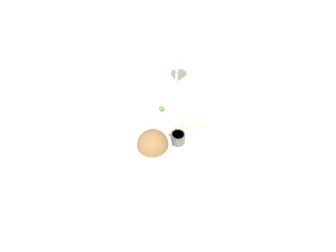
{
  "coord_description": "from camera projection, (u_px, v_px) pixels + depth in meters",
  "views": [
    {
      "loc": [
        -0.01,
        -0.6,
        0.7
      ],
      "look_at": [
        0.0,
        0.0,
        0.03
      ],
      "focal_mm": 28.0,
      "sensor_mm": 36.0,
      "label": 1
    }
  ],
  "objects": [
    {
      "name": "ground_plane",
      "position": [
        168.0,
        132.0,
        0.92
      ],
      "size": [
        4.0,
        4.0,
        0.0
      ],
      "primitive_type": "plane",
      "color": "beige"
    },
    {
      "name": "dinner_plate",
      "position": [
        168.0,
        131.0,
        0.92
      ],
      "size": [
        0.32,
        0.32,
        0.01
      ],
      "color": "white",
      "rests_on": "ground_plane"
    },
    {
      "name": "salad_bowl",
      "position": [
        153.0,
        148.0,
        0.8
      ],
      "size": [
        0.11,
        0.11,
        0.11
      ],
      "color": "white",
      "rests_on": "dinner_plate"
    },
    {
      "name": "sauce_ramekin",
      "position": [
        178.0,
        137.0,
        0.86
      ],
      "size": [
        0.05,
        0.05,
        0.04
      ],
      "color": "#4C4C4C",
      "rests_on": "dinner_plate"
    },
    {
      "name": "cheese_toast_near",
      "position": [
        163.0,
        126.0,
        0.91
      ],
      "size": [
        0.1,
        0.09,
        0.03
      ],
      "color": "#D1B27F",
      "rests_on": "dinner_plate"
    },
    {
      "name": "cheese_toast_far",
      "position": [
        192.0,
        121.0,
        0.92
      ],
      "size": [
        0.09,
        0.06,
        0.03
      ],
      "color": "#D1B27F",
      "rests_on": "dinner_plate"
    },
    {
      "name": "wine_glass",
      "position": [
        177.0,
        64.0,
        0.99
      ],
      "size": [
        0.07,
        0.07,
        0.17
      ],
      "color": "silver",
      "rests_on": "ground_plane"
    },
    {
      "name": "garnish",
      "position": [
        162.0,
        109.0,
        0.97
      ],
      "size": [
        0.02,
        0.02,
        0.02
      ],
      "color": "#477533",
      "rests_on": "dinner_plate"
    }
  ]
}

